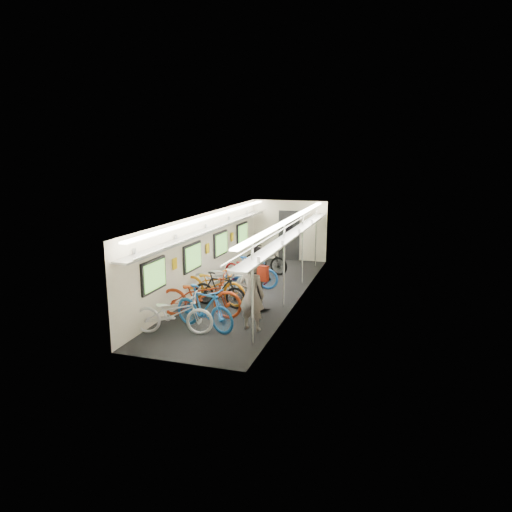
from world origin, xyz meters
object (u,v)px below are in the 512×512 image
Objects in this scene: passenger_near at (252,295)px; backpack at (263,273)px; bicycle_0 at (173,313)px; bicycle_1 at (204,308)px; passenger_mid at (258,278)px.

backpack is (0.12, 0.51, 0.42)m from passenger_near.
passenger_near is (1.67, 0.78, 0.37)m from bicycle_0.
bicycle_1 is 1.65m from backpack.
passenger_mid reaches higher than backpack.
bicycle_1 is at bearing 18.85° from passenger_near.
passenger_mid is at bearing -3.75° from bicycle_1.
passenger_mid is at bearing -42.82° from bicycle_0.
bicycle_0 is 2.74m from passenger_mid.
bicycle_0 is 1.05× the size of bicycle_1.
passenger_near is 1.61m from passenger_mid.
bicycle_0 is 1.09× the size of passenger_near.
passenger_mid reaches higher than bicycle_1.
bicycle_1 reaches higher than bicycle_0.
bicycle_1 is at bearing 98.71° from passenger_mid.
bicycle_0 is at bearing 147.02° from bicycle_1.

